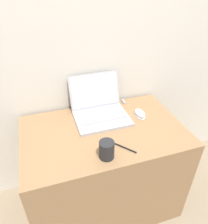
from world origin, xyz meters
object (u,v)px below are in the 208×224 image
laptop (99,108)px  usb_stick (124,102)px  computer_mouse (140,113)px  drink_cup (107,150)px  pen (125,148)px

laptop → usb_stick: bearing=25.9°
computer_mouse → drink_cup: bearing=-138.7°
laptop → pen: size_ratio=3.01×
laptop → usb_stick: 0.25m
laptop → computer_mouse: laptop is taller
usb_stick → pen: (-0.18, -0.47, 0.00)m
laptop → usb_stick: laptop is taller
laptop → drink_cup: size_ratio=3.43×
usb_stick → computer_mouse: bearing=-79.3°
usb_stick → pen: pen is taller
drink_cup → computer_mouse: size_ratio=0.93×
drink_cup → computer_mouse: drink_cup is taller
computer_mouse → usb_stick: 0.20m
pen → computer_mouse: bearing=50.5°
laptop → pen: 0.37m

